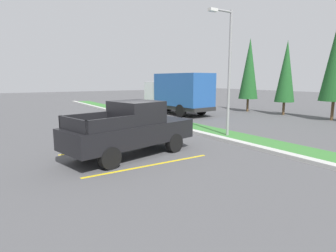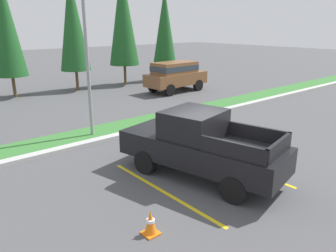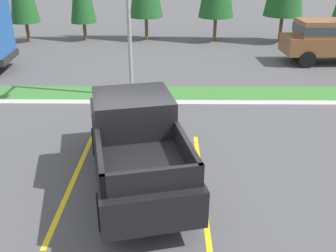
% 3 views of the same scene
% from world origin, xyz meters
% --- Properties ---
extents(ground_plane, '(120.00, 120.00, 0.00)m').
position_xyz_m(ground_plane, '(0.00, 0.00, 0.00)').
color(ground_plane, '#4C4C4F').
extents(parking_line_near, '(0.12, 4.80, 0.01)m').
position_xyz_m(parking_line_near, '(-1.72, 0.06, 0.00)').
color(parking_line_near, yellow).
rests_on(parking_line_near, ground).
extents(parking_line_far, '(0.12, 4.80, 0.01)m').
position_xyz_m(parking_line_far, '(1.38, 0.06, 0.00)').
color(parking_line_far, yellow).
rests_on(parking_line_far, ground).
extents(curb_strip, '(56.00, 0.40, 0.15)m').
position_xyz_m(curb_strip, '(0.00, 5.00, 0.07)').
color(curb_strip, '#B2B2AD').
rests_on(curb_strip, ground).
extents(grass_median, '(56.00, 1.80, 0.06)m').
position_xyz_m(grass_median, '(0.00, 6.10, 0.03)').
color(grass_median, '#387533').
rests_on(grass_median, ground).
extents(pickup_truck_main, '(3.00, 5.51, 2.10)m').
position_xyz_m(pickup_truck_main, '(-0.18, 0.11, 1.04)').
color(pickup_truck_main, black).
rests_on(pickup_truck_main, ground).
extents(suv_distant, '(4.67, 2.11, 2.10)m').
position_xyz_m(suv_distant, '(8.40, 10.96, 1.24)').
color(suv_distant, black).
rests_on(suv_distant, ground).
extents(street_light, '(0.24, 1.49, 6.25)m').
position_xyz_m(street_light, '(-0.86, 5.73, 3.66)').
color(street_light, gray).
rests_on(street_light, ground).
extents(cypress_tree_center, '(2.02, 2.02, 7.78)m').
position_xyz_m(cypress_tree_center, '(-0.94, 16.38, 4.58)').
color(cypress_tree_center, brown).
rests_on(cypress_tree_center, ground).
extents(cypress_tree_right_inner, '(2.11, 2.11, 8.11)m').
position_xyz_m(cypress_tree_right_inner, '(3.29, 15.96, 4.78)').
color(cypress_tree_right_inner, brown).
rests_on(cypress_tree_right_inner, ground).
extents(cypress_tree_rightmost, '(2.29, 2.29, 8.80)m').
position_xyz_m(cypress_tree_rightmost, '(7.24, 15.68, 5.19)').
color(cypress_tree_rightmost, brown).
rests_on(cypress_tree_rightmost, ground).
extents(cypress_tree_far_right, '(1.96, 1.96, 7.54)m').
position_xyz_m(cypress_tree_far_right, '(11.14, 15.46, 4.44)').
color(cypress_tree_far_right, brown).
rests_on(cypress_tree_far_right, ground).
extents(traffic_cone, '(0.36, 0.36, 0.60)m').
position_xyz_m(traffic_cone, '(-3.22, -1.32, 0.29)').
color(traffic_cone, orange).
rests_on(traffic_cone, ground).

